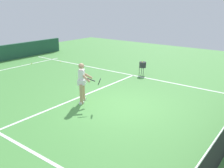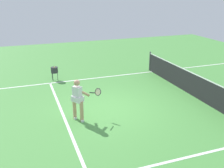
# 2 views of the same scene
# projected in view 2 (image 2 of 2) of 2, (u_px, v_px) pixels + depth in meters

# --- Properties ---
(ground_plane) EXTENTS (28.58, 28.58, 0.00)m
(ground_plane) POSITION_uv_depth(u_px,v_px,m) (110.00, 108.00, 10.52)
(ground_plane) COLOR #4C9342
(service_line_marking) EXTENTS (7.66, 0.10, 0.01)m
(service_line_marking) POSITION_uv_depth(u_px,v_px,m) (63.00, 115.00, 9.93)
(service_line_marking) COLOR white
(service_line_marking) RESTS_ON ground
(sideline_left_marking) EXTENTS (0.10, 19.98, 0.01)m
(sideline_left_marking) POSITION_uv_depth(u_px,v_px,m) (86.00, 79.00, 13.91)
(sideline_left_marking) COLOR white
(sideline_left_marking) RESTS_ON ground
(sideline_right_marking) EXTENTS (0.10, 19.98, 0.01)m
(sideline_right_marking) POSITION_uv_depth(u_px,v_px,m) (156.00, 165.00, 7.13)
(sideline_right_marking) COLOR white
(sideline_right_marking) RESTS_ON ground
(court_net) EXTENTS (8.34, 0.08, 1.12)m
(court_net) POSITION_uv_depth(u_px,v_px,m) (193.00, 85.00, 11.60)
(court_net) COLOR #4C4C51
(court_net) RESTS_ON ground
(tennis_player) EXTENTS (0.68, 1.14, 1.55)m
(tennis_player) POSITION_uv_depth(u_px,v_px,m) (78.00, 98.00, 9.32)
(tennis_player) COLOR tan
(tennis_player) RESTS_ON ground
(ball_hopper) EXTENTS (0.36, 0.36, 0.74)m
(ball_hopper) POSITION_uv_depth(u_px,v_px,m) (54.00, 70.00, 13.61)
(ball_hopper) COLOR #333338
(ball_hopper) RESTS_ON ground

